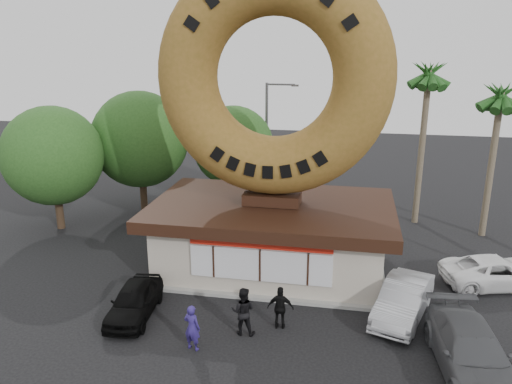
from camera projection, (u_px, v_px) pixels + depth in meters
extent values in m
plane|color=black|center=(246.00, 337.00, 18.48)|extent=(90.00, 90.00, 0.00)
cube|color=beige|center=(272.00, 239.00, 23.68)|extent=(10.00, 6.00, 3.00)
cube|color=#999993|center=(272.00, 267.00, 24.09)|extent=(10.60, 6.60, 0.15)
cube|color=#3F3F3F|center=(272.00, 208.00, 23.23)|extent=(10.00, 6.00, 0.10)
cube|color=black|center=(272.00, 209.00, 23.24)|extent=(11.20, 7.20, 0.55)
cube|color=silver|center=(260.00, 265.00, 20.80)|extent=(6.00, 0.12, 1.40)
cube|color=red|center=(260.00, 243.00, 20.49)|extent=(6.00, 0.10, 0.45)
cube|color=black|center=(272.00, 198.00, 23.09)|extent=(2.60, 1.40, 0.50)
torus|color=olive|center=(273.00, 78.00, 21.51)|extent=(10.37, 2.64, 10.37)
cylinder|color=#473321|center=(143.00, 186.00, 31.94)|extent=(0.44, 0.44, 3.30)
sphere|color=#224C1B|center=(140.00, 139.00, 31.07)|extent=(6.00, 6.00, 6.00)
cylinder|color=#473321|center=(234.00, 185.00, 32.88)|extent=(0.44, 0.44, 2.86)
sphere|color=#224C1B|center=(233.00, 146.00, 32.13)|extent=(5.20, 5.20, 5.20)
cylinder|color=#473321|center=(59.00, 203.00, 28.85)|extent=(0.44, 0.44, 3.08)
sphere|color=#224C1B|center=(53.00, 156.00, 28.04)|extent=(5.60, 5.60, 5.60)
cylinder|color=#726651|center=(422.00, 149.00, 28.96)|extent=(0.36, 0.36, 9.00)
cylinder|color=#726651|center=(491.00, 166.00, 27.06)|extent=(0.36, 0.36, 8.00)
cylinder|color=#59595E|center=(266.00, 145.00, 32.71)|extent=(0.18, 0.18, 8.00)
cylinder|color=#59595E|center=(281.00, 84.00, 31.42)|extent=(1.80, 0.12, 0.12)
cube|color=#59595E|center=(295.00, 85.00, 31.27)|extent=(0.45, 0.20, 0.12)
imported|color=navy|center=(192.00, 328.00, 17.53)|extent=(0.71, 0.56, 1.72)
imported|color=black|center=(243.00, 311.00, 18.46)|extent=(0.95, 0.76, 1.86)
imported|color=black|center=(281.00, 308.00, 18.84)|extent=(1.01, 0.45, 1.71)
imported|color=black|center=(134.00, 301.00, 19.76)|extent=(1.91, 3.98, 1.31)
imported|color=#A5A6AA|center=(403.00, 300.00, 19.67)|extent=(2.89, 4.75, 1.48)
imported|color=#55575A|center=(471.00, 352.00, 16.32)|extent=(2.68, 5.51, 1.54)
imported|color=white|center=(497.00, 272.00, 22.19)|extent=(5.22, 3.36, 1.34)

